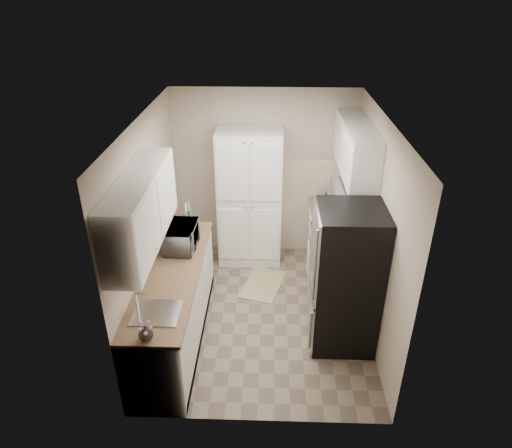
% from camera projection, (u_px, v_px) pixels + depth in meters
% --- Properties ---
extents(ground, '(3.20, 3.20, 0.00)m').
position_uv_depth(ground, '(261.00, 313.00, 5.82)').
color(ground, '#7A6B56').
rests_on(ground, ground).
extents(room_shell, '(2.64, 3.24, 2.52)m').
position_uv_depth(room_shell, '(260.00, 198.00, 5.04)').
color(room_shell, '#BEAE99').
rests_on(room_shell, ground).
extents(pantry_cabinet, '(0.90, 0.55, 2.00)m').
position_uv_depth(pantry_cabinet, '(250.00, 198.00, 6.51)').
color(pantry_cabinet, white).
rests_on(pantry_cabinet, ground).
extents(base_cabinet_left, '(0.60, 2.30, 0.88)m').
position_uv_depth(base_cabinet_left, '(175.00, 306.00, 5.26)').
color(base_cabinet_left, white).
rests_on(base_cabinet_left, ground).
extents(countertop_left, '(0.63, 2.33, 0.04)m').
position_uv_depth(countertop_left, '(171.00, 273.00, 5.04)').
color(countertop_left, '#846647').
rests_on(countertop_left, base_cabinet_left).
extents(base_cabinet_right, '(0.60, 0.80, 0.88)m').
position_uv_depth(base_cabinet_right, '(331.00, 238.00, 6.63)').
color(base_cabinet_right, white).
rests_on(base_cabinet_right, ground).
extents(countertop_right, '(0.63, 0.83, 0.04)m').
position_uv_depth(countertop_right, '(334.00, 210.00, 6.41)').
color(countertop_right, '#846647').
rests_on(countertop_right, base_cabinet_right).
extents(electric_range, '(0.71, 0.78, 1.13)m').
position_uv_depth(electric_range, '(337.00, 267.00, 5.91)').
color(electric_range, '#B7B7BC').
rests_on(electric_range, ground).
extents(refrigerator, '(0.70, 0.72, 1.70)m').
position_uv_depth(refrigerator, '(346.00, 279.00, 5.03)').
color(refrigerator, '#B7B7BC').
rests_on(refrigerator, ground).
extents(microwave, '(0.37, 0.54, 0.29)m').
position_uv_depth(microwave, '(181.00, 237.00, 5.41)').
color(microwave, '#B6B7BB').
rests_on(microwave, countertop_left).
extents(wine_bottle, '(0.08, 0.08, 0.33)m').
position_uv_depth(wine_bottle, '(172.00, 221.00, 5.72)').
color(wine_bottle, black).
rests_on(wine_bottle, countertop_left).
extents(flower_vase, '(0.17, 0.17, 0.14)m').
position_uv_depth(flower_vase, '(146.00, 333.00, 4.06)').
color(flower_vase, silver).
rests_on(flower_vase, countertop_left).
extents(cutting_board, '(0.08, 0.27, 0.34)m').
position_uv_depth(cutting_board, '(191.00, 218.00, 5.79)').
color(cutting_board, '#4B923D').
rests_on(cutting_board, countertop_left).
extents(toaster_oven, '(0.33, 0.41, 0.24)m').
position_uv_depth(toaster_oven, '(338.00, 202.00, 6.33)').
color(toaster_oven, '#BABBC0').
rests_on(toaster_oven, countertop_right).
extents(fruit_basket, '(0.32, 0.32, 0.10)m').
position_uv_depth(fruit_basket, '(340.00, 191.00, 6.23)').
color(fruit_basket, '#FF4913').
rests_on(fruit_basket, toaster_oven).
extents(kitchen_mat, '(0.67, 0.87, 0.01)m').
position_uv_depth(kitchen_mat, '(263.00, 284.00, 6.36)').
color(kitchen_mat, tan).
rests_on(kitchen_mat, ground).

